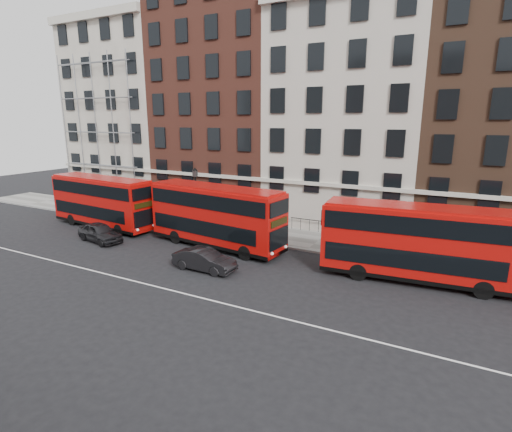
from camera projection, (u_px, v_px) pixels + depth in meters
The scene contains 12 objects.
ground at pixel (255, 292), 22.21m from camera, with size 120.00×120.00×0.00m, color black.
pavement at pixel (318, 241), 31.20m from camera, with size 80.00×5.00×0.15m, color slate.
kerb at pixel (307, 250), 29.05m from camera, with size 80.00×0.30×0.16m, color gray.
road_centre_line at pixel (237, 307), 20.49m from camera, with size 70.00×0.12×0.01m, color white.
building_terrace at pixel (347, 109), 35.25m from camera, with size 64.00×11.95×22.00m.
bus_a at pixel (102, 201), 35.03m from camera, with size 10.84×3.44×4.48m.
bus_b at pixel (216, 215), 29.58m from camera, with size 11.20×3.89×4.61m.
bus_c at pixel (417, 242), 23.20m from camera, with size 11.05×3.57×4.56m.
car_rear at pixel (100, 232), 31.25m from camera, with size 1.74×4.32×1.47m, color black.
car_front at pixel (204, 260), 25.32m from camera, with size 1.46×4.18×1.38m, color black.
lamp_post_left at pixel (196, 196), 33.52m from camera, with size 0.44×0.44×5.33m.
iron_railings at pixel (328, 228), 32.95m from camera, with size 6.60×0.06×1.00m, color black, non-canonical shape.
Camera 1 is at (9.67, -18.14, 9.41)m, focal length 28.00 mm.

